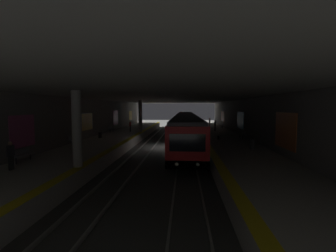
# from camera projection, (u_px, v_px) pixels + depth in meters

# --- Properties ---
(ground_plane) EXTENTS (120.00, 120.00, 0.00)m
(ground_plane) POSITION_uv_depth(u_px,v_px,m) (167.00, 147.00, 27.21)
(ground_plane) COLOR #42423F
(track_left) EXTENTS (60.00, 1.53, 0.16)m
(track_left) POSITION_uv_depth(u_px,v_px,m) (186.00, 147.00, 27.05)
(track_left) COLOR gray
(track_left) RESTS_ON ground
(track_right) EXTENTS (60.00, 1.53, 0.16)m
(track_right) POSITION_uv_depth(u_px,v_px,m) (148.00, 147.00, 27.35)
(track_right) COLOR gray
(track_right) RESTS_ON ground
(platform_left) EXTENTS (60.00, 5.30, 1.06)m
(platform_left) POSITION_uv_depth(u_px,v_px,m) (224.00, 144.00, 26.72)
(platform_left) COLOR #B7B2A8
(platform_left) RESTS_ON ground
(platform_right) EXTENTS (60.00, 5.30, 1.06)m
(platform_right) POSITION_uv_depth(u_px,v_px,m) (111.00, 142.00, 27.62)
(platform_right) COLOR #B7B2A8
(platform_right) RESTS_ON ground
(wall_left) EXTENTS (60.00, 0.56, 5.60)m
(wall_left) POSITION_uv_depth(u_px,v_px,m) (251.00, 124.00, 26.36)
(wall_left) COLOR slate
(wall_left) RESTS_ON ground
(wall_right) EXTENTS (60.00, 0.56, 5.60)m
(wall_right) POSITION_uv_depth(u_px,v_px,m) (86.00, 123.00, 27.67)
(wall_right) COLOR slate
(wall_right) RESTS_ON ground
(ceiling_slab) EXTENTS (60.00, 19.40, 0.40)m
(ceiling_slab) POSITION_uv_depth(u_px,v_px,m) (167.00, 97.00, 26.76)
(ceiling_slab) COLOR #ADAAA3
(ceiling_slab) RESTS_ON wall_left
(pillar_near) EXTENTS (0.56, 0.56, 4.55)m
(pillar_near) POSITION_uv_depth(u_px,v_px,m) (77.00, 129.00, 14.01)
(pillar_near) COLOR gray
(pillar_near) RESTS_ON platform_right
(pillar_far) EXTENTS (0.56, 0.56, 4.55)m
(pillar_far) POSITION_uv_depth(u_px,v_px,m) (140.00, 116.00, 34.13)
(pillar_far) COLOR gray
(pillar_far) RESTS_ON platform_right
(metro_train) EXTENTS (39.42, 2.83, 3.49)m
(metro_train) POSITION_uv_depth(u_px,v_px,m) (186.00, 125.00, 34.25)
(metro_train) COLOR red
(metro_train) RESTS_ON track_left
(bench_left_near) EXTENTS (1.70, 0.47, 0.86)m
(bench_left_near) POSITION_uv_depth(u_px,v_px,m) (242.00, 134.00, 26.69)
(bench_left_near) COLOR #262628
(bench_left_near) RESTS_ON platform_left
(bench_left_mid) EXTENTS (1.70, 0.47, 0.86)m
(bench_left_mid) POSITION_uv_depth(u_px,v_px,m) (222.00, 125.00, 40.81)
(bench_left_mid) COLOR #262628
(bench_left_mid) RESTS_ON platform_left
(bench_right_near) EXTENTS (1.70, 0.47, 0.86)m
(bench_right_near) POSITION_uv_depth(u_px,v_px,m) (22.00, 154.00, 15.40)
(bench_right_near) COLOR #262628
(bench_right_near) RESTS_ON platform_right
(bench_right_mid) EXTENTS (1.70, 0.47, 0.86)m
(bench_right_mid) POSITION_uv_depth(u_px,v_px,m) (74.00, 139.00, 22.72)
(bench_right_mid) COLOR #262628
(bench_right_mid) RESTS_ON platform_right
(bench_right_far) EXTENTS (1.70, 0.47, 0.86)m
(bench_right_far) POSITION_uv_depth(u_px,v_px,m) (111.00, 128.00, 34.01)
(bench_right_far) COLOR #262628
(bench_right_far) RESTS_ON platform_right
(person_waiting_near) EXTENTS (0.60, 0.22, 1.63)m
(person_waiting_near) POSITION_uv_depth(u_px,v_px,m) (11.00, 155.00, 13.38)
(person_waiting_near) COLOR #323232
(person_waiting_near) RESTS_ON platform_right
(person_walking_mid) EXTENTS (0.60, 0.24, 1.74)m
(person_walking_mid) POSITION_uv_depth(u_px,v_px,m) (210.00, 122.00, 41.35)
(person_walking_mid) COLOR #414141
(person_walking_mid) RESTS_ON platform_left
(person_standing_far) EXTENTS (0.60, 0.23, 1.66)m
(person_standing_far) POSITION_uv_depth(u_px,v_px,m) (130.00, 126.00, 34.30)
(person_standing_far) COLOR #363636
(person_standing_far) RESTS_ON platform_right
(person_boarding) EXTENTS (0.60, 0.23, 1.71)m
(person_boarding) POSITION_uv_depth(u_px,v_px,m) (215.00, 125.00, 35.61)
(person_boarding) COLOR #333333
(person_boarding) RESTS_ON platform_left
(suitcase_rolling) EXTENTS (0.35, 0.27, 0.96)m
(suitcase_rolling) POSITION_uv_depth(u_px,v_px,m) (100.00, 135.00, 27.53)
(suitcase_rolling) COLOR black
(suitcase_rolling) RESTS_ON platform_right
(backpack_on_floor) EXTENTS (0.30, 0.20, 0.40)m
(backpack_on_floor) POSITION_uv_depth(u_px,v_px,m) (218.00, 138.00, 26.28)
(backpack_on_floor) COLOR black
(backpack_on_floor) RESTS_ON platform_left
(trash_bin) EXTENTS (0.44, 0.44, 0.85)m
(trash_bin) POSITION_uv_depth(u_px,v_px,m) (252.00, 144.00, 20.13)
(trash_bin) COLOR #595B5E
(trash_bin) RESTS_ON platform_left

